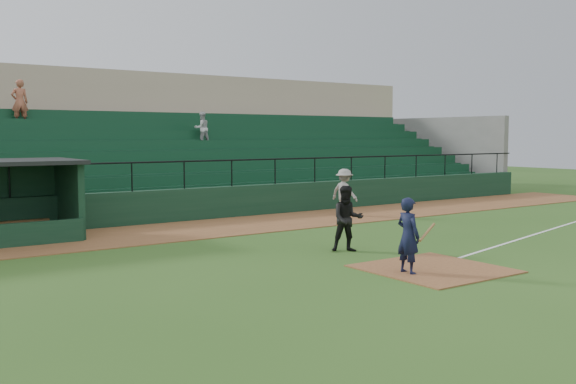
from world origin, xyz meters
TOP-DOWN VIEW (x-y plane):
  - ground at (0.00, 0.00)m, footprint 90.00×90.00m
  - warning_track at (0.00, 8.00)m, footprint 40.00×4.00m
  - home_plate_dirt at (0.00, -1.00)m, footprint 3.00×3.00m
  - foul_line at (8.00, 1.20)m, footprint 17.49×4.44m
  - stadium_structure at (-0.00, 16.46)m, footprint 38.00×13.08m
  - batter_at_plate at (-0.87, -1.00)m, footprint 1.01×0.69m
  - umpire at (-0.16, 1.97)m, footprint 1.09×1.01m
  - runner at (4.78, 8.00)m, footprint 0.90×1.29m

SIDE VIEW (x-z plane):
  - ground at x=0.00m, z-range 0.00..0.00m
  - foul_line at x=8.00m, z-range 0.00..0.01m
  - warning_track at x=0.00m, z-range 0.00..0.03m
  - home_plate_dirt at x=0.00m, z-range 0.00..0.03m
  - batter_at_plate at x=-0.87m, z-range 0.00..1.75m
  - umpire at x=-0.16m, z-range 0.00..1.79m
  - runner at x=4.78m, z-range 0.03..1.85m
  - stadium_structure at x=0.00m, z-range -0.90..5.50m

